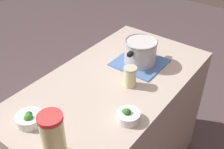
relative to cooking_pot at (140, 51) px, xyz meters
The scene contains 7 objects.
counter_slab 0.63m from the cooking_pot, ahead, with size 1.38×0.74×0.94m, color #AE9D91.
dish_cloth 0.09m from the cooking_pot, behind, with size 0.30×0.31×0.01m, color #4569A2.
cooking_pot is the anchor object (origin of this frame).
lemonade_pitcher 0.87m from the cooking_pot, ahead, with size 0.11×0.11×0.25m.
mason_jar 0.25m from the cooking_pot, 18.46° to the left, with size 0.08×0.08×0.13m.
broccoli_bowl_front 0.81m from the cooking_pot, 10.59° to the right, with size 0.14×0.14×0.07m.
broccoli_bowl_center 0.54m from the cooking_pot, 25.79° to the left, with size 0.12×0.12×0.07m.
Camera 1 is at (1.07, 0.80, 1.95)m, focal length 44.06 mm.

